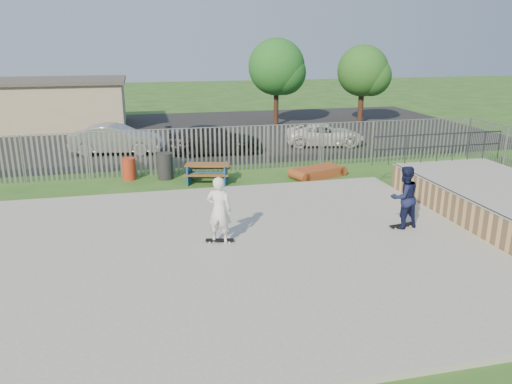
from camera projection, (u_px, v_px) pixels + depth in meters
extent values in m
plane|color=#25561D|center=(221.00, 254.00, 13.82)|extent=(120.00, 120.00, 0.00)
cube|color=gray|center=(221.00, 251.00, 13.80)|extent=(15.00, 12.00, 0.15)
cube|color=tan|center=(497.00, 201.00, 16.65)|extent=(4.00, 7.00, 1.05)
cube|color=#9E9E99|center=(499.00, 185.00, 16.49)|extent=(4.05, 7.05, 0.04)
cylinder|color=#383A3F|center=(446.00, 189.00, 16.06)|extent=(0.06, 7.00, 0.06)
cube|color=brown|center=(207.00, 165.00, 20.63)|extent=(1.92, 1.11, 0.06)
cube|color=brown|center=(206.00, 175.00, 20.14)|extent=(1.82, 0.70, 0.05)
cube|color=brown|center=(209.00, 168.00, 21.30)|extent=(1.82, 0.70, 0.05)
cube|color=navy|center=(208.00, 173.00, 20.74)|extent=(1.89, 1.75, 0.74)
cube|color=brown|center=(318.00, 172.00, 21.53)|extent=(2.31, 1.68, 0.42)
cylinder|color=#A63019|center=(129.00, 169.00, 21.04)|extent=(0.55, 0.55, 0.92)
cylinder|color=#252527|center=(165.00, 166.00, 21.14)|extent=(0.67, 0.67, 1.12)
cube|color=black|center=(173.00, 133.00, 31.52)|extent=(40.00, 18.00, 0.02)
imported|color=silver|center=(116.00, 139.00, 25.69)|extent=(4.78, 2.33, 1.51)
imported|color=black|center=(215.00, 140.00, 25.74)|extent=(5.01, 2.17, 1.44)
imported|color=white|center=(325.00, 135.00, 27.75)|extent=(4.66, 2.81, 1.21)
cube|color=#B4A78A|center=(46.00, 105.00, 33.08)|extent=(10.00, 6.00, 3.00)
cube|color=#4C4742|center=(43.00, 81.00, 32.62)|extent=(10.40, 6.40, 0.20)
cylinder|color=#3C2318|center=(276.00, 101.00, 34.04)|extent=(0.32, 0.32, 3.38)
sphere|color=#1F5B1F|center=(277.00, 67.00, 33.37)|extent=(3.78, 3.78, 3.78)
cylinder|color=#402519|center=(361.00, 101.00, 34.83)|extent=(0.37, 0.37, 3.12)
sphere|color=#26581E|center=(363.00, 71.00, 34.22)|extent=(3.49, 3.49, 3.49)
cube|color=black|center=(401.00, 225.00, 15.37)|extent=(0.82, 0.33, 0.02)
cube|color=black|center=(220.00, 240.00, 14.23)|extent=(0.82, 0.36, 0.02)
imported|color=#13183E|center=(404.00, 197.00, 15.11)|extent=(1.05, 0.88, 1.93)
imported|color=white|center=(219.00, 210.00, 13.96)|extent=(0.83, 0.70, 1.93)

